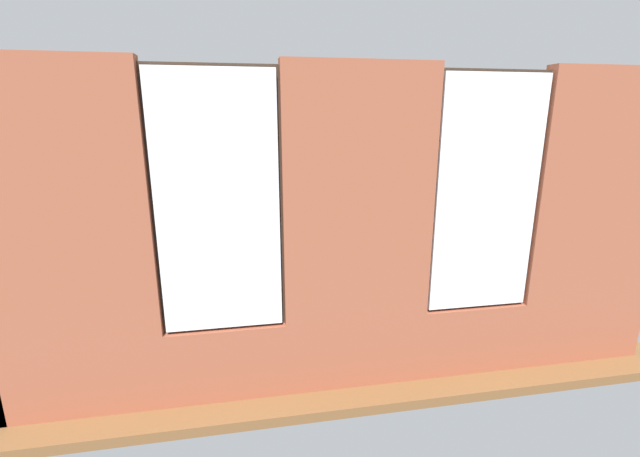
% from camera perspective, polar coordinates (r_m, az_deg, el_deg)
% --- Properties ---
extents(ground_plane, '(6.96, 5.93, 0.10)m').
position_cam_1_polar(ground_plane, '(6.79, -1.03, -7.88)').
color(ground_plane, brown).
extents(brick_wall_with_windows, '(6.36, 0.30, 3.01)m').
position_cam_1_polar(brick_wall_with_windows, '(3.91, 5.09, -2.21)').
color(brick_wall_with_windows, '#9E5138').
rests_on(brick_wall_with_windows, ground_plane).
extents(white_wall_right, '(0.10, 4.93, 3.01)m').
position_cam_1_polar(white_wall_right, '(6.43, -29.50, 3.37)').
color(white_wall_right, silver).
rests_on(white_wall_right, ground_plane).
extents(couch_by_window, '(1.75, 0.87, 0.80)m').
position_cam_1_polar(couch_by_window, '(4.90, 2.15, -12.39)').
color(couch_by_window, black).
rests_on(couch_by_window, ground_plane).
extents(couch_left, '(1.02, 1.99, 0.80)m').
position_cam_1_polar(couch_left, '(7.03, 20.13, -4.71)').
color(couch_left, black).
rests_on(couch_left, ground_plane).
extents(coffee_table, '(1.51, 0.84, 0.41)m').
position_cam_1_polar(coffee_table, '(7.13, -0.39, -3.24)').
color(coffee_table, olive).
rests_on(coffee_table, ground_plane).
extents(cup_ceramic, '(0.09, 0.09, 0.11)m').
position_cam_1_polar(cup_ceramic, '(7.10, -0.39, -2.48)').
color(cup_ceramic, '#B23D38').
rests_on(cup_ceramic, coffee_table).
extents(candle_jar, '(0.08, 0.08, 0.12)m').
position_cam_1_polar(candle_jar, '(7.31, 2.62, -1.93)').
color(candle_jar, '#B7333D').
rests_on(candle_jar, coffee_table).
extents(table_plant_small, '(0.12, 0.12, 0.20)m').
position_cam_1_polar(table_plant_small, '(7.15, -2.03, -1.89)').
color(table_plant_small, gray).
rests_on(table_plant_small, coffee_table).
extents(remote_gray, '(0.16, 0.15, 0.02)m').
position_cam_1_polar(remote_gray, '(7.01, 0.70, -3.06)').
color(remote_gray, '#59595B').
rests_on(remote_gray, coffee_table).
extents(remote_black, '(0.18, 0.11, 0.02)m').
position_cam_1_polar(remote_black, '(6.93, -3.92, -3.32)').
color(remote_black, black).
rests_on(remote_black, coffee_table).
extents(media_console, '(0.94, 0.42, 0.57)m').
position_cam_1_polar(media_console, '(6.59, -25.87, -7.04)').
color(media_console, black).
rests_on(media_console, ground_plane).
extents(tv_flatscreen, '(1.00, 0.20, 0.67)m').
position_cam_1_polar(tv_flatscreen, '(6.41, -26.48, -1.89)').
color(tv_flatscreen, black).
rests_on(tv_flatscreen, media_console).
extents(papasan_chair, '(1.17, 1.17, 0.72)m').
position_cam_1_polar(papasan_chair, '(8.05, -10.37, -0.66)').
color(papasan_chair, olive).
rests_on(papasan_chair, ground_plane).
extents(potted_plant_near_tv, '(0.87, 0.80, 1.06)m').
position_cam_1_polar(potted_plant_near_tv, '(5.53, -23.08, -7.54)').
color(potted_plant_near_tv, '#47423D').
rests_on(potted_plant_near_tv, ground_plane).
extents(potted_plant_foreground_right, '(0.79, 0.83, 1.27)m').
position_cam_1_polar(potted_plant_foreground_right, '(8.42, -20.51, 1.56)').
color(potted_plant_foreground_right, '#9E5638').
rests_on(potted_plant_foreground_right, ground_plane).
extents(potted_plant_corner_far_left, '(1.14, 1.07, 1.44)m').
position_cam_1_polar(potted_plant_corner_far_left, '(5.81, 29.41, -5.21)').
color(potted_plant_corner_far_left, '#47423D').
rests_on(potted_plant_corner_far_left, ground_plane).
extents(potted_plant_by_left_couch, '(0.48, 0.48, 0.76)m').
position_cam_1_polar(potted_plant_by_left_couch, '(8.00, 12.73, -0.52)').
color(potted_plant_by_left_couch, beige).
rests_on(potted_plant_by_left_couch, ground_plane).
extents(potted_plant_between_couches, '(0.75, 0.78, 1.10)m').
position_cam_1_polar(potted_plant_between_couches, '(5.29, 16.41, -8.63)').
color(potted_plant_between_couches, '#9E5638').
rests_on(potted_plant_between_couches, ground_plane).
extents(potted_plant_corner_near_left, '(0.92, 0.93, 1.42)m').
position_cam_1_polar(potted_plant_corner_near_left, '(9.12, 13.36, 2.78)').
color(potted_plant_corner_near_left, gray).
rests_on(potted_plant_corner_near_left, ground_plane).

